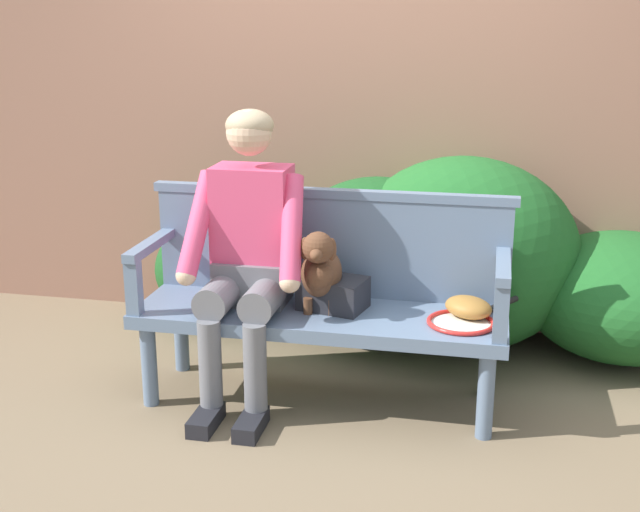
{
  "coord_description": "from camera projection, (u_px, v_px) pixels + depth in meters",
  "views": [
    {
      "loc": [
        0.72,
        -3.4,
        1.71
      ],
      "look_at": [
        0.0,
        0.0,
        0.69
      ],
      "focal_mm": 46.83,
      "sensor_mm": 36.0,
      "label": 1
    }
  ],
  "objects": [
    {
      "name": "ground_plane",
      "position": [
        320.0,
        400.0,
        3.81
      ],
      "size": [
        40.0,
        40.0,
        0.0
      ],
      "primitive_type": "plane",
      "color": "#7A664C"
    },
    {
      "name": "brick_garden_fence",
      "position": [
        365.0,
        109.0,
        4.61
      ],
      "size": [
        8.0,
        0.3,
        2.37
      ],
      "primitive_type": "cube",
      "color": "#936651",
      "rests_on": "ground"
    },
    {
      "name": "hedge_bush_mid_left",
      "position": [
        227.0,
        270.0,
        4.68
      ],
      "size": [
        0.81,
        0.67,
        0.62
      ],
      "primitive_type": "ellipsoid",
      "color": "#194C1E",
      "rests_on": "ground"
    },
    {
      "name": "hedge_bush_mid_right",
      "position": [
        623.0,
        296.0,
        4.22
      ],
      "size": [
        1.0,
        0.99,
        0.64
      ],
      "primitive_type": "ellipsoid",
      "color": "#1E5B23",
      "rests_on": "ground"
    },
    {
      "name": "hedge_bush_far_right",
      "position": [
        462.0,
        254.0,
        4.3
      ],
      "size": [
        1.19,
        1.0,
        1.01
      ],
      "primitive_type": "ellipsoid",
      "color": "#1E5B23",
      "rests_on": "ground"
    },
    {
      "name": "hedge_bush_far_left",
      "position": [
        378.0,
        259.0,
        4.43
      ],
      "size": [
        1.03,
        0.82,
        0.88
      ],
      "primitive_type": "ellipsoid",
      "color": "#194C1E",
      "rests_on": "ground"
    },
    {
      "name": "garden_bench",
      "position": [
        320.0,
        322.0,
        3.71
      ],
      "size": [
        1.64,
        0.51,
        0.44
      ],
      "color": "slate",
      "rests_on": "ground"
    },
    {
      "name": "bench_backrest",
      "position": [
        330.0,
        241.0,
        3.83
      ],
      "size": [
        1.68,
        0.06,
        0.5
      ],
      "color": "slate",
      "rests_on": "garden_bench"
    },
    {
      "name": "bench_armrest_left_end",
      "position": [
        145.0,
        262.0,
        3.7
      ],
      "size": [
        0.06,
        0.51,
        0.28
      ],
      "color": "slate",
      "rests_on": "garden_bench"
    },
    {
      "name": "bench_armrest_right_end",
      "position": [
        502.0,
        284.0,
        3.4
      ],
      "size": [
        0.06,
        0.51,
        0.28
      ],
      "color": "slate",
      "rests_on": "garden_bench"
    },
    {
      "name": "person_seated",
      "position": [
        248.0,
        247.0,
        3.66
      ],
      "size": [
        0.56,
        0.66,
        1.31
      ],
      "color": "black",
      "rests_on": "ground"
    },
    {
      "name": "dog_on_bench",
      "position": [
        321.0,
        269.0,
        3.63
      ],
      "size": [
        0.21,
        0.39,
        0.38
      ],
      "color": "brown",
      "rests_on": "garden_bench"
    },
    {
      "name": "tennis_racket",
      "position": [
        465.0,
        321.0,
        3.54
      ],
      "size": [
        0.44,
        0.55,
        0.03
      ],
      "color": "red",
      "rests_on": "garden_bench"
    },
    {
      "name": "baseball_glove",
      "position": [
        468.0,
        307.0,
        3.6
      ],
      "size": [
        0.28,
        0.27,
        0.09
      ],
      "primitive_type": "ellipsoid",
      "rotation": [
        0.0,
        0.0,
        -0.67
      ],
      "color": "#9E6B2D",
      "rests_on": "garden_bench"
    },
    {
      "name": "sports_bag",
      "position": [
        333.0,
        293.0,
        3.7
      ],
      "size": [
        0.32,
        0.26,
        0.14
      ],
      "primitive_type": "cube",
      "rotation": [
        0.0,
        0.0,
        -0.23
      ],
      "color": "#232328",
      "rests_on": "garden_bench"
    }
  ]
}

